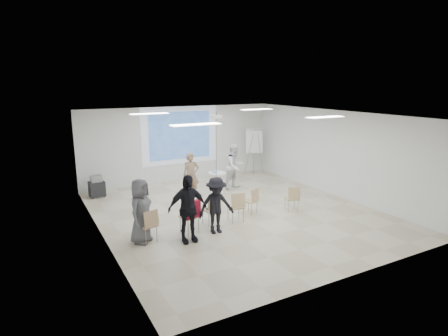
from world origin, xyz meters
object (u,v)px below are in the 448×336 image
player_left (191,172)px  chair_center (237,205)px  chair_left_mid (191,214)px  av_cart (97,187)px  chair_left_inner (212,207)px  audience_left (187,204)px  chair_far_left (149,223)px  audience_mid (216,202)px  pedestal_table (217,181)px  chair_right_far (293,197)px  flipchart_easel (254,141)px  chair_right_inner (252,199)px  audience_outer (140,207)px  player_right (235,164)px  laptop (210,208)px

player_left → chair_center: bearing=-72.6°
chair_left_mid → chair_center: chair_left_mid is taller
chair_center → av_cart: 5.42m
chair_left_inner → audience_left: 1.36m
chair_far_left → audience_mid: 1.81m
pedestal_table → chair_left_mid: size_ratio=0.85×
chair_right_far → chair_left_inner: bearing=-167.7°
chair_left_mid → flipchart_easel: 6.89m
chair_center → chair_right_far: bearing=5.7°
chair_right_inner → flipchart_easel: 5.06m
audience_outer → audience_left: bearing=-72.6°
player_right → chair_right_far: size_ratio=2.29×
flipchart_easel → audience_outer: bearing=-124.4°
player_right → chair_right_far: player_right is taller
audience_outer → chair_center: bearing=-45.5°
audience_mid → audience_outer: audience_outer is taller
flipchart_easel → av_cart: size_ratio=2.59×
player_right → audience_left: (-3.49, -3.65, 0.06)m
chair_left_inner → laptop: chair_left_inner is taller
chair_left_mid → player_left: bearing=51.7°
chair_left_inner → audience_outer: size_ratio=0.47×
player_left → chair_center: (0.15, -2.87, -0.36)m
audience_left → laptop: bearing=40.9°
chair_far_left → chair_right_far: (4.59, 0.09, -0.02)m
audience_left → av_cart: bearing=107.0°
player_right → audience_outer: 5.49m
chair_right_inner → chair_right_far: chair_right_far is taller
player_right → av_cart: bearing=147.9°
av_cart → audience_outer: bearing=-91.4°
player_left → chair_center: player_left is taller
pedestal_table → audience_mid: size_ratio=0.46×
audience_left → av_cart: (-1.31, 5.02, -0.64)m
chair_far_left → laptop: 1.96m
player_left → flipchart_easel: bearing=38.7°
pedestal_table → flipchart_easel: size_ratio=0.39×
flipchart_easel → chair_right_far: bearing=-88.9°
player_left → chair_right_far: (2.12, -2.92, -0.40)m
chair_right_inner → audience_left: audience_left is taller
chair_far_left → flipchart_easel: bearing=21.3°
player_left → av_cart: (-2.90, 1.61, -0.53)m
player_right → audience_left: size_ratio=0.94×
chair_center → chair_right_far: (1.97, -0.05, -0.04)m
player_right → chair_right_far: bearing=-102.0°
audience_outer → player_right: bearing=-11.0°
chair_far_left → audience_outer: bearing=124.6°
flipchart_easel → player_right: bearing=-121.6°
audience_mid → chair_left_inner: bearing=77.7°
laptop → flipchart_easel: bearing=-141.7°
pedestal_table → audience_outer: bearing=-141.7°
audience_mid → player_left: bearing=81.0°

